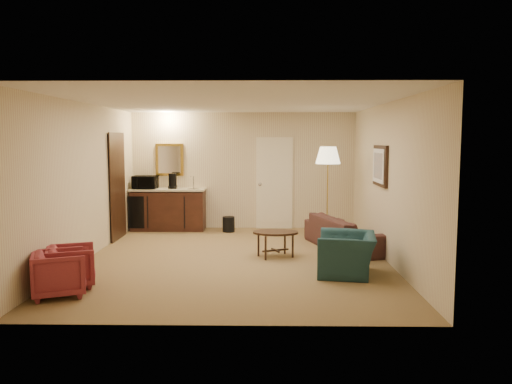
# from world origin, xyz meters

# --- Properties ---
(ground) EXTENTS (6.00, 6.00, 0.00)m
(ground) POSITION_xyz_m (0.00, 0.00, 0.00)
(ground) COLOR olive
(ground) RESTS_ON ground
(room_walls) EXTENTS (5.02, 6.01, 2.61)m
(room_walls) POSITION_xyz_m (-0.10, 0.77, 1.72)
(room_walls) COLOR beige
(room_walls) RESTS_ON ground
(wetbar_cabinet) EXTENTS (1.64, 0.58, 0.92)m
(wetbar_cabinet) POSITION_xyz_m (-1.65, 2.72, 0.46)
(wetbar_cabinet) COLOR #3B1C13
(wetbar_cabinet) RESTS_ON ground
(sofa) EXTENTS (1.15, 2.09, 0.78)m
(sofa) POSITION_xyz_m (1.95, 0.86, 0.39)
(sofa) COLOR black
(sofa) RESTS_ON ground
(teal_armchair) EXTENTS (0.76, 1.03, 0.82)m
(teal_armchair) POSITION_xyz_m (1.70, -0.90, 0.41)
(teal_armchair) COLOR #1B3944
(teal_armchair) RESTS_ON ground
(rose_chair_near) EXTENTS (0.78, 0.80, 0.65)m
(rose_chair_near) POSITION_xyz_m (-2.15, -2.00, 0.32)
(rose_chair_near) COLOR #9A3332
(rose_chair_near) RESTS_ON ground
(rose_chair_far) EXTENTS (0.74, 0.77, 0.62)m
(rose_chair_far) POSITION_xyz_m (-2.15, -1.60, 0.31)
(rose_chair_far) COLOR #9A3332
(rose_chair_far) RESTS_ON ground
(coffee_table) EXTENTS (0.91, 0.78, 0.44)m
(coffee_table) POSITION_xyz_m (0.67, 0.18, 0.22)
(coffee_table) COLOR black
(coffee_table) RESTS_ON ground
(floor_lamp) EXTENTS (0.53, 0.53, 1.87)m
(floor_lamp) POSITION_xyz_m (1.74, 1.71, 0.94)
(floor_lamp) COLOR gold
(floor_lamp) RESTS_ON ground
(waste_bin) EXTENTS (0.28, 0.28, 0.33)m
(waste_bin) POSITION_xyz_m (-0.30, 2.50, 0.16)
(waste_bin) COLOR black
(waste_bin) RESTS_ON ground
(microwave) EXTENTS (0.53, 0.31, 0.35)m
(microwave) POSITION_xyz_m (-2.15, 2.70, 1.10)
(microwave) COLOR black
(microwave) RESTS_ON wetbar_cabinet
(coffee_maker) EXTENTS (0.21, 0.21, 0.34)m
(coffee_maker) POSITION_xyz_m (-1.55, 2.73, 1.09)
(coffee_maker) COLOR black
(coffee_maker) RESTS_ON wetbar_cabinet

